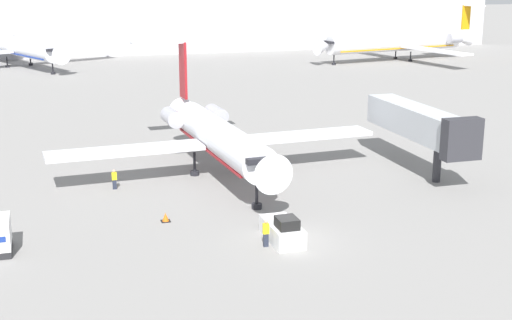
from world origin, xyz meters
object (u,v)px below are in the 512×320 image
airplane_main (217,135)px  worker_by_wing (114,179)px  airplane_parked_far_left (399,42)px  pushback_tug (282,230)px  jet_bridge (420,123)px  worker_near_tug (266,232)px  traffic_cone_left (166,217)px  airplane_parked_far_right (20,47)px

airplane_main → worker_by_wing: (-9.19, -1.63, -2.77)m
airplane_parked_far_left → worker_by_wing: bearing=-131.6°
pushback_tug → jet_bridge: (17.10, 12.43, 3.74)m
worker_by_wing → pushback_tug: bearing=-57.7°
airplane_main → jet_bridge: bearing=-13.7°
worker_by_wing → airplane_parked_far_left: 97.04m
airplane_main → pushback_tug: bearing=-88.9°
worker_near_tug → airplane_parked_far_left: bearing=57.5°
pushback_tug → airplane_parked_far_left: size_ratio=0.11×
pushback_tug → traffic_cone_left: (-6.83, 6.01, -0.41)m
worker_near_tug → airplane_parked_far_left: airplane_parked_far_left is taller
pushback_tug → worker_near_tug: bearing=-152.8°
airplane_main → jet_bridge: size_ratio=1.95×
airplane_main → traffic_cone_left: size_ratio=43.61×
traffic_cone_left → jet_bridge: bearing=15.0°
airplane_parked_far_left → airplane_parked_far_right: airplane_parked_far_left is taller
airplane_main → traffic_cone_left: (-6.52, -10.66, -3.33)m
airplane_main → airplane_parked_far_left: 89.87m
worker_near_tug → traffic_cone_left: 8.68m
jet_bridge → airplane_parked_far_right: bearing=112.0°
worker_near_tug → traffic_cone_left: size_ratio=2.77×
pushback_tug → airplane_parked_far_right: 100.88m
airplane_parked_far_left → pushback_tug: bearing=-122.1°
airplane_main → pushback_tug: 16.93m
worker_near_tug → jet_bridge: 22.94m
airplane_main → traffic_cone_left: 12.93m
airplane_parked_far_right → jet_bridge: size_ratio=2.39×
pushback_tug → worker_near_tug: size_ratio=2.35×
airplane_main → worker_near_tug: airplane_main is taller
pushback_tug → traffic_cone_left: bearing=138.6°
traffic_cone_left → airplane_parked_far_left: size_ratio=0.02×
traffic_cone_left → airplane_parked_far_right: 93.93m
airplane_parked_far_right → traffic_cone_left: bearing=-83.2°
airplane_main → pushback_tug: (0.31, -16.67, -2.92)m
worker_by_wing → airplane_parked_far_left: airplane_parked_far_left is taller
worker_near_tug → airplane_parked_far_left: size_ratio=0.05×
traffic_cone_left → airplane_parked_far_left: bearing=52.9°
pushback_tug → jet_bridge: jet_bridge is taller
worker_by_wing → jet_bridge: (26.59, -2.62, 3.59)m
worker_by_wing → jet_bridge: size_ratio=0.11×
airplane_main → airplane_parked_far_right: airplane_main is taller
airplane_main → airplane_parked_far_left: airplane_main is taller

